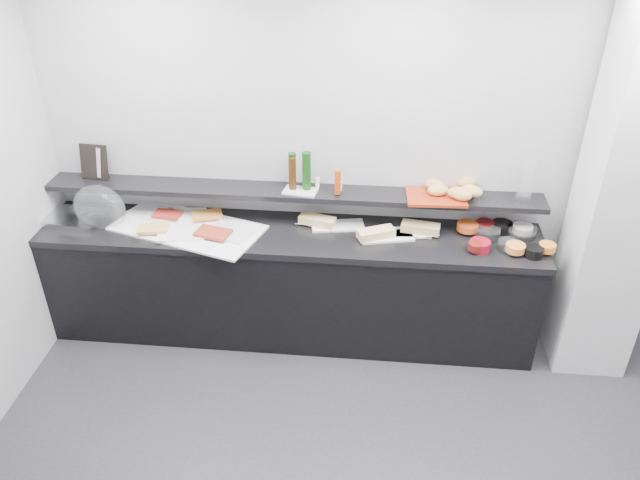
# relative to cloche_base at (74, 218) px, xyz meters

# --- Properties ---
(back_wall) EXTENTS (5.00, 0.02, 2.70)m
(back_wall) POSITION_rel_cloche_base_xyz_m (2.30, 0.29, 0.43)
(back_wall) COLOR #AAACB1
(back_wall) RESTS_ON ground
(ceiling) EXTENTS (5.00, 5.00, 0.00)m
(ceiling) POSITION_rel_cloche_base_xyz_m (2.30, -1.71, 1.78)
(ceiling) COLOR white
(ceiling) RESTS_ON back_wall
(column) EXTENTS (0.50, 0.50, 2.70)m
(column) POSITION_rel_cloche_base_xyz_m (3.80, -0.06, 0.43)
(column) COLOR silver
(column) RESTS_ON ground
(buffet_cabinet) EXTENTS (3.60, 0.60, 0.85)m
(buffet_cabinet) POSITION_rel_cloche_base_xyz_m (1.60, -0.01, -0.50)
(buffet_cabinet) COLOR black
(buffet_cabinet) RESTS_ON ground
(counter_top) EXTENTS (3.62, 0.62, 0.05)m
(counter_top) POSITION_rel_cloche_base_xyz_m (1.60, -0.01, -0.05)
(counter_top) COLOR black
(counter_top) RESTS_ON buffet_cabinet
(wall_shelf) EXTENTS (3.60, 0.25, 0.04)m
(wall_shelf) POSITION_rel_cloche_base_xyz_m (1.60, 0.17, 0.21)
(wall_shelf) COLOR black
(wall_shelf) RESTS_ON back_wall
(cloche_base) EXTENTS (0.48, 0.35, 0.04)m
(cloche_base) POSITION_rel_cloche_base_xyz_m (0.00, 0.00, 0.00)
(cloche_base) COLOR #B6B8BE
(cloche_base) RESTS_ON counter_top
(cloche_dome) EXTENTS (0.44, 0.33, 0.34)m
(cloche_dome) POSITION_rel_cloche_base_xyz_m (0.22, -0.01, 0.11)
(cloche_dome) COLOR white
(cloche_dome) RESTS_ON cloche_base
(linen_runner) EXTENTS (1.17, 0.81, 0.01)m
(linen_runner) POSITION_rel_cloche_base_xyz_m (0.87, -0.04, -0.01)
(linen_runner) COLOR white
(linen_runner) RESTS_ON counter_top
(platter_meat_a) EXTENTS (0.39, 0.34, 0.01)m
(platter_meat_a) POSITION_rel_cloche_base_xyz_m (0.55, 0.14, 0.00)
(platter_meat_a) COLOR silver
(platter_meat_a) RESTS_ON linen_runner
(food_meat_a) EXTENTS (0.21, 0.15, 0.02)m
(food_meat_a) POSITION_rel_cloche_base_xyz_m (0.68, 0.09, 0.02)
(food_meat_a) COLOR maroon
(food_meat_a) RESTS_ON platter_meat_a
(platter_salmon) EXTENTS (0.30, 0.21, 0.01)m
(platter_salmon) POSITION_rel_cloche_base_xyz_m (0.81, 0.13, 0.00)
(platter_salmon) COLOR white
(platter_salmon) RESTS_ON linen_runner
(food_salmon) EXTENTS (0.25, 0.21, 0.02)m
(food_salmon) POSITION_rel_cloche_base_xyz_m (0.98, 0.11, 0.02)
(food_salmon) COLOR orange
(food_salmon) RESTS_ON platter_salmon
(platter_cheese) EXTENTS (0.37, 0.28, 0.01)m
(platter_cheese) POSITION_rel_cloche_base_xyz_m (0.85, -0.13, 0.00)
(platter_cheese) COLOR white
(platter_cheese) RESTS_ON linen_runner
(food_cheese) EXTENTS (0.22, 0.17, 0.02)m
(food_cheese) POSITION_rel_cloche_base_xyz_m (0.64, -0.13, 0.02)
(food_cheese) COLOR gold
(food_cheese) RESTS_ON platter_cheese
(platter_meat_b) EXTENTS (0.38, 0.33, 0.01)m
(platter_meat_b) POSITION_rel_cloche_base_xyz_m (1.19, -0.09, 0.00)
(platter_meat_b) COLOR silver
(platter_meat_b) RESTS_ON linen_runner
(food_meat_b) EXTENTS (0.27, 0.20, 0.02)m
(food_meat_b) POSITION_rel_cloche_base_xyz_m (1.08, -0.14, 0.02)
(food_meat_b) COLOR maroon
(food_meat_b) RESTS_ON platter_meat_b
(sandwich_plate_left) EXTENTS (0.40, 0.23, 0.01)m
(sandwich_plate_left) POSITION_rel_cloche_base_xyz_m (1.95, 0.10, -0.01)
(sandwich_plate_left) COLOR white
(sandwich_plate_left) RESTS_ON counter_top
(sandwich_food_left) EXTENTS (0.28, 0.17, 0.06)m
(sandwich_food_left) POSITION_rel_cloche_base_xyz_m (1.80, 0.10, 0.02)
(sandwich_food_left) COLOR #D7BC71
(sandwich_food_left) RESTS_ON sandwich_plate_left
(tongs_left) EXTENTS (0.16, 0.03, 0.01)m
(tongs_left) POSITION_rel_cloche_base_xyz_m (1.72, 0.07, -0.00)
(tongs_left) COLOR silver
(tongs_left) RESTS_ON sandwich_plate_left
(sandwich_plate_mid) EXTENTS (0.40, 0.24, 0.01)m
(sandwich_plate_mid) POSITION_rel_cloche_base_xyz_m (2.30, -0.02, -0.01)
(sandwich_plate_mid) COLOR white
(sandwich_plate_mid) RESTS_ON counter_top
(sandwich_food_mid) EXTENTS (0.28, 0.20, 0.06)m
(sandwich_food_mid) POSITION_rel_cloche_base_xyz_m (2.23, -0.04, 0.02)
(sandwich_food_mid) COLOR #E1BA75
(sandwich_food_mid) RESTS_ON sandwich_plate_mid
(tongs_mid) EXTENTS (0.16, 0.04, 0.01)m
(tongs_mid) POSITION_rel_cloche_base_xyz_m (2.18, -0.06, -0.00)
(tongs_mid) COLOR silver
(tongs_mid) RESTS_ON sandwich_plate_mid
(sandwich_plate_right) EXTENTS (0.33, 0.16, 0.01)m
(sandwich_plate_right) POSITION_rel_cloche_base_xyz_m (2.45, 0.05, -0.01)
(sandwich_plate_right) COLOR silver
(sandwich_plate_right) RESTS_ON counter_top
(sandwich_food_right) EXTENTS (0.28, 0.15, 0.06)m
(sandwich_food_right) POSITION_rel_cloche_base_xyz_m (2.54, 0.07, 0.02)
(sandwich_food_right) COLOR tan
(sandwich_food_right) RESTS_ON sandwich_plate_right
(tongs_right) EXTENTS (0.15, 0.06, 0.01)m
(tongs_right) POSITION_rel_cloche_base_xyz_m (2.60, -0.01, -0.00)
(tongs_right) COLOR #B7B8BE
(tongs_right) RESTS_ON sandwich_plate_right
(bowl_glass_fruit) EXTENTS (0.22, 0.22, 0.07)m
(bowl_glass_fruit) POSITION_rel_cloche_base_xyz_m (3.01, 0.05, 0.02)
(bowl_glass_fruit) COLOR white
(bowl_glass_fruit) RESTS_ON counter_top
(fill_glass_fruit) EXTENTS (0.17, 0.17, 0.05)m
(fill_glass_fruit) POSITION_rel_cloche_base_xyz_m (2.88, 0.11, 0.03)
(fill_glass_fruit) COLOR #C64D1B
(fill_glass_fruit) RESTS_ON bowl_glass_fruit
(bowl_black_jam) EXTENTS (0.15, 0.15, 0.07)m
(bowl_black_jam) POSITION_rel_cloche_base_xyz_m (3.12, 0.15, 0.02)
(bowl_black_jam) COLOR black
(bowl_black_jam) RESTS_ON counter_top
(fill_black_jam) EXTENTS (0.16, 0.16, 0.05)m
(fill_black_jam) POSITION_rel_cloche_base_xyz_m (3.00, 0.15, 0.03)
(fill_black_jam) COLOR #5E0D0F
(fill_black_jam) RESTS_ON bowl_black_jam
(bowl_glass_cream) EXTENTS (0.24, 0.24, 0.07)m
(bowl_glass_cream) POSITION_rel_cloche_base_xyz_m (3.25, 0.10, 0.02)
(bowl_glass_cream) COLOR silver
(bowl_glass_cream) RESTS_ON counter_top
(fill_glass_cream) EXTENTS (0.14, 0.14, 0.05)m
(fill_glass_cream) POSITION_rel_cloche_base_xyz_m (3.26, 0.12, 0.03)
(fill_glass_cream) COLOR silver
(fill_glass_cream) RESTS_ON bowl_glass_cream
(bowl_red_jam) EXTENTS (0.14, 0.14, 0.07)m
(bowl_red_jam) POSITION_rel_cloche_base_xyz_m (2.94, -0.12, 0.02)
(bowl_red_jam) COLOR maroon
(bowl_red_jam) RESTS_ON counter_top
(fill_red_jam) EXTENTS (0.12, 0.12, 0.05)m
(fill_red_jam) POSITION_rel_cloche_base_xyz_m (2.90, -0.15, 0.03)
(fill_red_jam) COLOR #60140D
(fill_red_jam) RESTS_ON bowl_red_jam
(bowl_glass_salmon) EXTENTS (0.17, 0.17, 0.07)m
(bowl_glass_salmon) POSITION_rel_cloche_base_xyz_m (3.13, -0.10, 0.02)
(bowl_glass_salmon) COLOR silver
(bowl_glass_salmon) RESTS_ON counter_top
(fill_glass_salmon) EXTENTS (0.14, 0.14, 0.05)m
(fill_glass_salmon) POSITION_rel_cloche_base_xyz_m (3.17, -0.14, 0.03)
(fill_glass_salmon) COLOR orange
(fill_glass_salmon) RESTS_ON bowl_glass_salmon
(bowl_black_fruit) EXTENTS (0.14, 0.14, 0.07)m
(bowl_black_fruit) POSITION_rel_cloche_base_xyz_m (3.29, -0.16, 0.02)
(bowl_black_fruit) COLOR black
(bowl_black_fruit) RESTS_ON counter_top
(fill_black_fruit) EXTENTS (0.13, 0.13, 0.05)m
(fill_black_fruit) POSITION_rel_cloche_base_xyz_m (3.38, -0.11, 0.03)
(fill_black_fruit) COLOR orange
(fill_black_fruit) RESTS_ON bowl_black_fruit
(framed_print) EXTENTS (0.21, 0.09, 0.26)m
(framed_print) POSITION_rel_cloche_base_xyz_m (0.13, 0.22, 0.36)
(framed_print) COLOR black
(framed_print) RESTS_ON wall_shelf
(print_art) EXTENTS (0.18, 0.11, 0.22)m
(print_art) POSITION_rel_cloche_base_xyz_m (0.11, 0.23, 0.36)
(print_art) COLOR #CE9D94
(print_art) RESTS_ON framed_print
(condiment_tray) EXTENTS (0.26, 0.18, 0.01)m
(condiment_tray) POSITION_rel_cloche_base_xyz_m (1.67, 0.14, 0.24)
(condiment_tray) COLOR silver
(condiment_tray) RESTS_ON wall_shelf
(bottle_green_a) EXTENTS (0.05, 0.05, 0.26)m
(bottle_green_a) POSITION_rel_cloche_base_xyz_m (1.61, 0.19, 0.37)
(bottle_green_a) COLOR black
(bottle_green_a) RESTS_ON condiment_tray
(bottle_brown) EXTENTS (0.07, 0.07, 0.24)m
(bottle_brown) POSITION_rel_cloche_base_xyz_m (1.62, 0.16, 0.36)
(bottle_brown) COLOR #351D09
(bottle_brown) RESTS_ON condiment_tray
(bottle_green_b) EXTENTS (0.06, 0.06, 0.28)m
(bottle_green_b) POSITION_rel_cloche_base_xyz_m (1.72, 0.17, 0.38)
(bottle_green_b) COLOR #113C10
(bottle_green_b) RESTS_ON condiment_tray
(bottle_hot) EXTENTS (0.06, 0.06, 0.18)m
(bottle_hot) POSITION_rel_cloche_base_xyz_m (1.94, 0.12, 0.33)
(bottle_hot) COLOR #C03D0D
(bottle_hot) RESTS_ON condiment_tray
(shaker_salt) EXTENTS (0.04, 0.04, 0.07)m
(shaker_salt) POSITION_rel_cloche_base_xyz_m (1.79, 0.21, 0.28)
(shaker_salt) COLOR white
(shaker_salt) RESTS_ON condiment_tray
(shaker_pepper) EXTENTS (0.04, 0.04, 0.07)m
(shaker_pepper) POSITION_rel_cloche_base_xyz_m (1.95, 0.17, 0.28)
(shaker_pepper) COLOR silver
(shaker_pepper) RESTS_ON condiment_tray
(bread_tray) EXTENTS (0.42, 0.31, 0.02)m
(bread_tray) POSITION_rel_cloche_base_xyz_m (2.63, 0.14, 0.24)
(bread_tray) COLOR #9F2C11
(bread_tray) RESTS_ON wall_shelf
(bread_roll_n) EXTENTS (0.16, 0.12, 0.08)m
(bread_roll_n) POSITION_rel_cloche_base_xyz_m (2.62, 0.23, 0.29)
(bread_roll_n) COLOR #B68345
(bread_roll_n) RESTS_ON bread_tray
(bread_roll_ne) EXTENTS (0.15, 0.11, 0.08)m
(bread_roll_ne) POSITION_rel_cloche_base_xyz_m (2.86, 0.27, 0.29)
(bread_roll_ne) COLOR #AF8E43
(bread_roll_ne) RESTS_ON bread_tray
(bread_roll_sw) EXTENTS (0.16, 0.12, 0.08)m
(bread_roll_sw) POSITION_rel_cloche_base_xyz_m (2.64, 0.15, 0.29)
(bread_roll_sw) COLOR gold
(bread_roll_sw) RESTS_ON bread_tray
(bread_roll_s) EXTENTS (0.17, 0.14, 0.08)m
(bread_roll_s) POSITION_rel_cloche_base_xyz_m (2.80, 0.09, 0.29)
(bread_roll_s) COLOR tan
(bread_roll_s) RESTS_ON bread_tray
(bread_roll_se) EXTENTS (0.15, 0.10, 0.08)m
(bread_roll_se) POSITION_rel_cloche_base_xyz_m (2.77, 0.12, 0.29)
(bread_roll_se) COLOR tan
(bread_roll_se) RESTS_ON bread_tray
(bread_roll_midw) EXTENTS (0.14, 0.10, 0.08)m
(bread_roll_midw) POSITION_rel_cloche_base_xyz_m (2.65, 0.15, 0.29)
(bread_roll_midw) COLOR #C87F4C
(bread_roll_midw) RESTS_ON bread_tray
(bread_roll_mide) EXTENTS (0.18, 0.16, 0.08)m
(bread_roll_mide) POSITION_rel_cloche_base_xyz_m (2.88, 0.15, 0.29)
(bread_roll_mide) COLOR tan
(bread_roll_mide) RESTS_ON bread_tray
(carafe) EXTENTS (0.13, 0.13, 0.30)m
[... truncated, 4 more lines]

